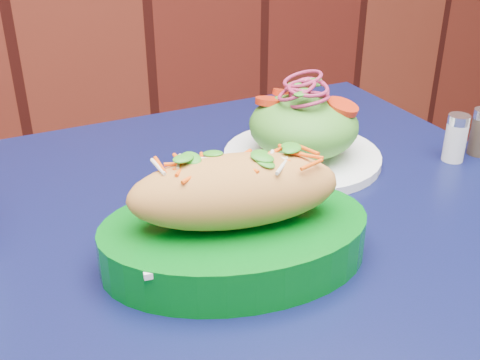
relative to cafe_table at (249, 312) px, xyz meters
name	(u,v)px	position (x,y,z in m)	size (l,w,h in m)	color
cafe_table	(249,312)	(0.00, 0.00, 0.00)	(0.80, 0.80, 0.75)	black
banh_mi_basket	(235,221)	(-0.02, -0.02, 0.13)	(0.30, 0.23, 0.12)	#016111
salad_plate	(303,131)	(0.15, 0.15, 0.13)	(0.21, 0.21, 0.12)	white
salt_shaker	(456,138)	(0.34, 0.06, 0.12)	(0.03, 0.03, 0.06)	white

